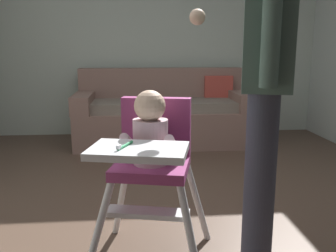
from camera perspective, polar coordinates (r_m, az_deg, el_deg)
name	(u,v)px	position (r m, az deg, el deg)	size (l,w,h in m)	color
ground	(173,227)	(2.52, 0.70, -15.30)	(5.82, 6.75, 0.10)	brown
wall_far	(152,24)	(4.85, -2.49, 15.33)	(5.02, 0.06, 2.79)	#B4C1B3
couch	(163,114)	(4.39, -0.71, 1.80)	(2.00, 0.86, 0.86)	#87665B
high_chair	(151,149)	(1.83, -2.60, -3.54)	(0.72, 0.81, 0.91)	white
adult_standing	(263,74)	(1.72, 14.43, 7.73)	(0.50, 0.59, 1.73)	#3F4151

